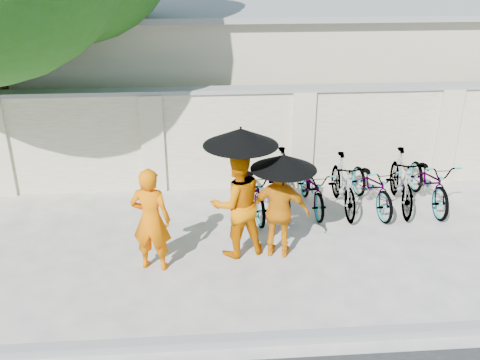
{
  "coord_description": "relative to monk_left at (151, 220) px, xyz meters",
  "views": [
    {
      "loc": [
        -0.04,
        -7.03,
        4.63
      ],
      "look_at": [
        0.57,
        0.96,
        1.1
      ],
      "focal_mm": 40.0,
      "sensor_mm": 36.0,
      "label": 1
    }
  ],
  "objects": [
    {
      "name": "compound_wall",
      "position": [
        1.84,
        3.03,
        0.17
      ],
      "size": [
        20.0,
        0.3,
        2.0
      ],
      "primitive_type": "cube",
      "color": "#EEE7BD",
      "rests_on": "ground"
    },
    {
      "name": "kerb",
      "position": [
        0.84,
        -1.87,
        -0.77
      ],
      "size": [
        40.0,
        0.16,
        0.12
      ],
      "primitive_type": "cube",
      "color": "gray",
      "rests_on": "ground"
    },
    {
      "name": "bike_4",
      "position": [
        3.99,
        1.77,
        -0.37
      ],
      "size": [
        0.84,
        1.84,
        0.93
      ],
      "primitive_type": "imported",
      "rotation": [
        0.0,
        0.0,
        0.13
      ],
      "color": "#ACABAE",
      "rests_on": "ground"
    },
    {
      "name": "bike_1",
      "position": [
        2.3,
        1.83,
        -0.27
      ],
      "size": [
        0.58,
        1.9,
        1.13
      ],
      "primitive_type": "imported",
      "rotation": [
        0.0,
        0.0,
        -0.03
      ],
      "color": "#ACABAE",
      "rests_on": "ground"
    },
    {
      "name": "bike_6",
      "position": [
        5.12,
        1.82,
        -0.34
      ],
      "size": [
        0.68,
        1.89,
        0.99
      ],
      "primitive_type": "imported",
      "rotation": [
        0.0,
        0.0,
        -0.01
      ],
      "color": "#ACABAE",
      "rests_on": "ground"
    },
    {
      "name": "monk_center",
      "position": [
        1.33,
        0.33,
        0.06
      ],
      "size": [
        1.02,
        0.9,
        1.78
      ],
      "primitive_type": "imported",
      "rotation": [
        0.0,
        0.0,
        3.43
      ],
      "color": "#D46A00",
      "rests_on": "ground"
    },
    {
      "name": "building_behind",
      "position": [
        2.84,
        6.83,
        0.77
      ],
      "size": [
        14.0,
        6.0,
        3.2
      ],
      "primitive_type": "cube",
      "color": "#B4AD9E",
      "rests_on": "ground"
    },
    {
      "name": "bike_3",
      "position": [
        3.43,
        1.76,
        -0.31
      ],
      "size": [
        0.5,
        1.73,
        1.04
      ],
      "primitive_type": "imported",
      "rotation": [
        0.0,
        0.0,
        -0.0
      ],
      "color": "#ACABAE",
      "rests_on": "ground"
    },
    {
      "name": "bike_0",
      "position": [
        1.73,
        1.77,
        -0.37
      ],
      "size": [
        0.85,
        1.85,
        0.94
      ],
      "primitive_type": "imported",
      "rotation": [
        0.0,
        0.0,
        0.14
      ],
      "color": "#ACABAE",
      "rests_on": "ground"
    },
    {
      "name": "parasol_center",
      "position": [
        1.38,
        0.25,
        1.2
      ],
      "size": [
        1.14,
        1.14,
        1.15
      ],
      "color": "black",
      "rests_on": "ground"
    },
    {
      "name": "parasol_right",
      "position": [
        2.02,
        0.14,
        0.82
      ],
      "size": [
        1.01,
        1.01,
        0.88
      ],
      "color": "black",
      "rests_on": "ground"
    },
    {
      "name": "monk_right",
      "position": [
        2.0,
        0.22,
        -0.05
      ],
      "size": [
        0.99,
        0.63,
        1.58
      ],
      "primitive_type": "imported",
      "rotation": [
        0.0,
        0.0,
        2.86
      ],
      "color": "orange",
      "rests_on": "ground"
    },
    {
      "name": "bike_5",
      "position": [
        4.56,
        1.79,
        -0.29
      ],
      "size": [
        0.75,
        1.86,
        1.09
      ],
      "primitive_type": "imported",
      "rotation": [
        0.0,
        0.0,
        -0.13
      ],
      "color": "#ACABAE",
      "rests_on": "ground"
    },
    {
      "name": "ground",
      "position": [
        0.84,
        -0.17,
        -0.83
      ],
      "size": [
        80.0,
        80.0,
        0.0
      ],
      "primitive_type": "plane",
      "color": "beige"
    },
    {
      "name": "monk_left",
      "position": [
        0.0,
        0.0,
        0.0
      ],
      "size": [
        0.68,
        0.52,
        1.67
      ],
      "primitive_type": "imported",
      "rotation": [
        0.0,
        0.0,
        2.92
      ],
      "color": "#E96600",
      "rests_on": "ground"
    },
    {
      "name": "bike_2",
      "position": [
        2.86,
        1.84,
        -0.41
      ],
      "size": [
        0.67,
        1.66,
        0.86
      ],
      "primitive_type": "imported",
      "rotation": [
        0.0,
        0.0,
        0.06
      ],
      "color": "#ACABAE",
      "rests_on": "ground"
    }
  ]
}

